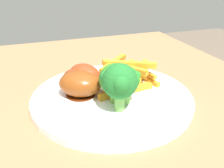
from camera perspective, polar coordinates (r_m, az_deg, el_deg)
The scene contains 8 objects.
dinner_plate at distance 0.44m, azimuth -0.00°, elevation -3.05°, with size 0.29×0.29×0.01m, color white.
broccoli_floret_front at distance 0.37m, azimuth 1.76°, elevation 0.50°, with size 0.06×0.06×0.08m.
broccoli_floret_middle at distance 0.39m, azimuth 2.81°, elevation 0.75°, with size 0.05×0.05×0.06m.
broccoli_floret_back at distance 0.39m, azimuth 0.78°, elevation 1.00°, with size 0.06×0.05×0.07m.
carrot_fries_pile at distance 0.47m, azimuth 3.16°, elevation 2.56°, with size 0.13×0.14×0.04m.
chicken_drumstick_near at distance 0.45m, azimuth -5.89°, elevation 1.58°, with size 0.11×0.10×0.05m.
chicken_drumstick_far at distance 0.43m, azimuth -7.03°, elevation -0.04°, with size 0.09×0.12×0.04m.
chicken_drumstick_extra at distance 0.44m, azimuth -7.01°, elevation 0.68°, with size 0.11×0.10×0.04m.
Camera 1 is at (-0.32, 0.09, 0.95)m, focal length 39.01 mm.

